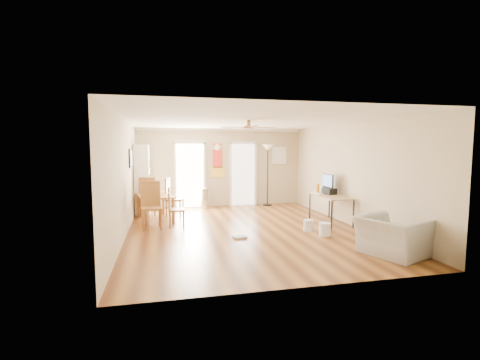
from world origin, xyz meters
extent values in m
plane|color=brown|center=(0.00, 0.00, 0.00)|extent=(7.00, 7.00, 0.00)
cube|color=red|center=(-0.13, 3.48, 1.55)|extent=(0.46, 0.03, 1.10)
cube|color=white|center=(2.05, 3.47, 1.70)|extent=(0.50, 0.04, 0.60)
cube|color=black|center=(-2.73, 1.40, 1.70)|extent=(0.04, 0.66, 0.48)
cylinder|color=silver|center=(-0.59, 3.22, 0.33)|extent=(0.36, 0.36, 0.65)
cube|color=white|center=(2.20, 0.72, 0.73)|extent=(0.20, 0.44, 0.02)
cube|color=black|center=(2.45, 0.51, 0.80)|extent=(0.35, 0.38, 0.17)
cylinder|color=orange|center=(2.30, 0.89, 0.84)|extent=(0.10, 0.10, 0.24)
cylinder|color=silver|center=(1.44, -0.44, 0.13)|extent=(0.25, 0.25, 0.26)
cylinder|color=white|center=(1.60, -0.95, 0.15)|extent=(0.26, 0.26, 0.30)
cube|color=#9A9994|center=(-0.30, -0.72, 0.02)|extent=(0.31, 0.26, 0.04)
imported|color=#A8A7A3|center=(2.15, -2.50, 0.35)|extent=(1.26, 1.35, 0.71)
camera|label=1|loc=(-1.91, -7.85, 1.98)|focal=25.55mm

